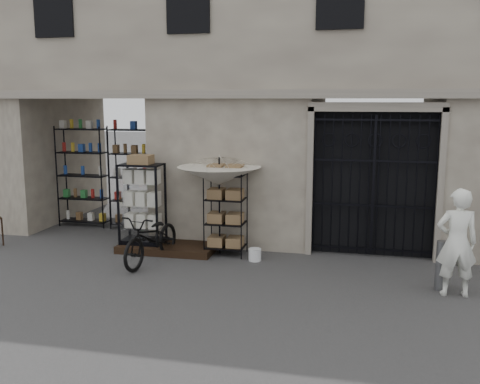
% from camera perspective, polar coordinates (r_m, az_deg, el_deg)
% --- Properties ---
extents(ground, '(80.00, 80.00, 0.00)m').
position_cam_1_polar(ground, '(9.34, 2.91, -9.83)').
color(ground, black).
rests_on(ground, ground).
extents(main_building, '(14.00, 4.00, 9.00)m').
position_cam_1_polar(main_building, '(12.82, 6.34, 15.88)').
color(main_building, '#A79D87').
rests_on(main_building, ground).
extents(shop_recess, '(3.00, 1.70, 3.00)m').
position_cam_1_polar(shop_recess, '(13.05, -14.63, 2.30)').
color(shop_recess, black).
rests_on(shop_recess, ground).
extents(shop_shelving, '(2.70, 0.50, 2.50)m').
position_cam_1_polar(shop_shelving, '(13.54, -13.80, 1.54)').
color(shop_shelving, black).
rests_on(shop_shelving, ground).
extents(iron_gate, '(2.50, 0.21, 3.00)m').
position_cam_1_polar(iron_gate, '(11.07, 14.03, 1.01)').
color(iron_gate, black).
rests_on(iron_gate, ground).
extents(step_platform, '(2.00, 0.90, 0.15)m').
position_cam_1_polar(step_platform, '(11.36, -7.76, -5.91)').
color(step_platform, black).
rests_on(step_platform, ground).
extents(display_cabinet, '(0.92, 0.67, 1.82)m').
position_cam_1_polar(display_cabinet, '(11.34, -10.40, -1.69)').
color(display_cabinet, black).
rests_on(display_cabinet, step_platform).
extents(wire_rack, '(0.92, 0.81, 1.76)m').
position_cam_1_polar(wire_rack, '(10.86, -1.53, -2.28)').
color(wire_rack, black).
rests_on(wire_rack, ground).
extents(market_umbrella, '(1.49, 1.52, 2.40)m').
position_cam_1_polar(market_umbrella, '(10.75, -2.23, 2.28)').
color(market_umbrella, black).
rests_on(market_umbrella, ground).
extents(white_bucket, '(0.29, 0.29, 0.24)m').
position_cam_1_polar(white_bucket, '(10.61, 1.60, -6.70)').
color(white_bucket, silver).
rests_on(white_bucket, ground).
extents(bicycle, '(0.80, 1.08, 1.89)m').
position_cam_1_polar(bicycle, '(10.67, -9.29, -7.42)').
color(bicycle, black).
rests_on(bicycle, ground).
extents(steel_bollard, '(0.18, 0.18, 0.84)m').
position_cam_1_polar(steel_bollard, '(9.56, 20.59, -7.34)').
color(steel_bollard, slate).
rests_on(steel_bollard, ground).
extents(shopkeeper, '(0.81, 1.82, 0.42)m').
position_cam_1_polar(shopkeeper, '(9.52, 21.77, -10.16)').
color(shopkeeper, white).
rests_on(shopkeeper, ground).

